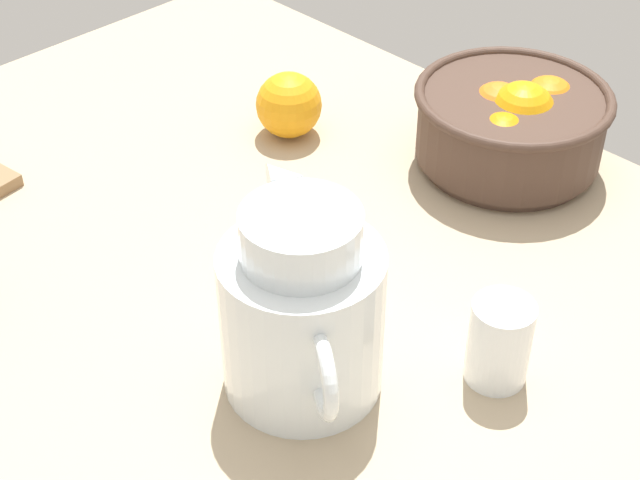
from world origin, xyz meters
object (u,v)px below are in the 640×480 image
(juice_pitcher, at_px, (302,321))
(second_glass, at_px, (499,346))
(loose_orange_1, at_px, (289,105))
(fruit_bowl, at_px, (511,123))

(juice_pitcher, xyz_separation_m, second_glass, (0.12, 0.13, -0.03))
(juice_pitcher, bearing_deg, loose_orange_1, 138.48)
(loose_orange_1, bearing_deg, fruit_bowl, 31.30)
(fruit_bowl, distance_m, juice_pitcher, 0.42)
(juice_pitcher, distance_m, second_glass, 0.18)
(fruit_bowl, xyz_separation_m, second_glass, (0.20, -0.28, -0.02))
(fruit_bowl, height_order, loose_orange_1, fruit_bowl)
(fruit_bowl, relative_size, juice_pitcher, 1.17)
(second_glass, xyz_separation_m, loose_orange_1, (-0.43, 0.15, 0.00))
(juice_pitcher, bearing_deg, fruit_bowl, 101.60)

